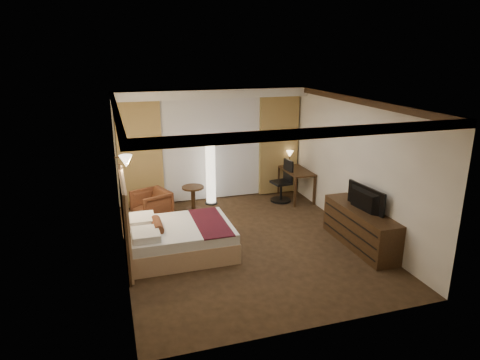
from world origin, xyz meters
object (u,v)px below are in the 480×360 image
object	(u,v)px
bed	(181,239)
desk	(296,184)
side_table	(193,198)
dresser	(360,228)
floor_lamp	(211,175)
office_chair	(281,181)
television	(362,195)
armchair	(151,204)

from	to	relation	value
bed	desk	distance (m)	3.84
side_table	dresser	xyz separation A→B (m)	(2.61, -2.82, 0.09)
floor_lamp	office_chair	distance (m)	1.71
dresser	television	world-z (taller)	television
floor_lamp	desk	distance (m)	2.12
armchair	office_chair	size ratio (longest dim) A/B	0.70
side_table	dresser	distance (m)	3.84
dresser	desk	bearing A→B (deg)	91.03
office_chair	floor_lamp	bearing A→B (deg)	159.84
floor_lamp	dresser	size ratio (longest dim) A/B	0.76
television	floor_lamp	bearing A→B (deg)	28.49
desk	office_chair	size ratio (longest dim) A/B	1.10
desk	side_table	bearing A→B (deg)	179.28
armchair	dresser	distance (m)	4.37
side_table	office_chair	bearing A→B (deg)	-2.19
desk	dresser	xyz separation A→B (m)	(0.05, -2.79, -0.01)
television	office_chair	bearing A→B (deg)	3.28
armchair	office_chair	distance (m)	3.15
armchair	office_chair	xyz separation A→B (m)	(3.13, 0.26, 0.15)
office_chair	television	distance (m)	2.82
side_table	desk	bearing A→B (deg)	-0.72
bed	side_table	xyz separation A→B (m)	(0.66, 2.12, 0.01)
bed	armchair	size ratio (longest dim) A/B	2.55
office_chair	armchair	bearing A→B (deg)	176.37
bed	floor_lamp	size ratio (longest dim) A/B	1.29
desk	television	world-z (taller)	television
floor_lamp	dresser	bearing A→B (deg)	-55.50
floor_lamp	television	bearing A→B (deg)	-55.88
armchair	television	xyz separation A→B (m)	(3.56, -2.48, 0.66)
office_chair	dresser	size ratio (longest dim) A/B	0.54
desk	office_chair	xyz separation A→B (m)	(-0.41, -0.05, 0.14)
desk	television	distance (m)	2.86
floor_lamp	bed	bearing A→B (deg)	-115.61
bed	television	xyz separation A→B (m)	(3.24, -0.70, 0.75)
armchair	television	world-z (taller)	television
side_table	television	bearing A→B (deg)	-47.56
armchair	side_table	size ratio (longest dim) A/B	1.30
armchair	desk	xyz separation A→B (m)	(3.54, 0.31, 0.01)
floor_lamp	television	xyz separation A→B (m)	(2.09, -3.09, 0.31)
armchair	side_table	distance (m)	1.04
dresser	television	distance (m)	0.66
bed	television	size ratio (longest dim) A/B	1.86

